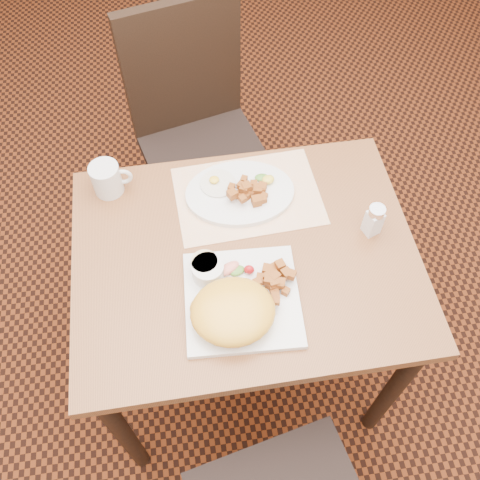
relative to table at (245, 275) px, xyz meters
name	(u,v)px	position (x,y,z in m)	size (l,w,h in m)	color
ground	(244,358)	(0.00, 0.00, -0.64)	(8.00, 8.00, 0.00)	black
table	(245,275)	(0.00, 0.00, 0.00)	(0.90, 0.70, 0.75)	brown
chair_far	(197,127)	(-0.06, 0.69, -0.10)	(0.51, 0.52, 0.97)	black
placemat	(248,196)	(0.04, 0.19, 0.11)	(0.40, 0.28, 0.00)	white
plate_square	(242,299)	(-0.03, -0.13, 0.12)	(0.28, 0.28, 0.02)	silver
plate_oval	(240,193)	(0.02, 0.19, 0.12)	(0.30, 0.23, 0.02)	silver
hollandaise_mound	(232,312)	(-0.06, -0.18, 0.16)	(0.20, 0.18, 0.07)	yellow
ramekin	(208,269)	(-0.10, -0.05, 0.15)	(0.08, 0.09, 0.04)	silver
garnish_sq	(235,269)	(-0.04, -0.06, 0.14)	(0.10, 0.05, 0.03)	#387223
fried_egg	(217,183)	(-0.04, 0.23, 0.13)	(0.10, 0.10, 0.02)	white
garnish_ov	(266,179)	(0.09, 0.22, 0.14)	(0.06, 0.05, 0.02)	#387223
salt_shaker	(374,220)	(0.34, 0.02, 0.16)	(0.05, 0.05, 0.10)	white
coffee_mug	(107,179)	(-0.34, 0.27, 0.16)	(0.11, 0.08, 0.09)	silver
home_fries_sq	(274,279)	(0.05, -0.10, 0.14)	(0.11, 0.13, 0.04)	#A4551A
home_fries_ov	(249,191)	(0.04, 0.18, 0.14)	(0.12, 0.09, 0.04)	#A4551A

